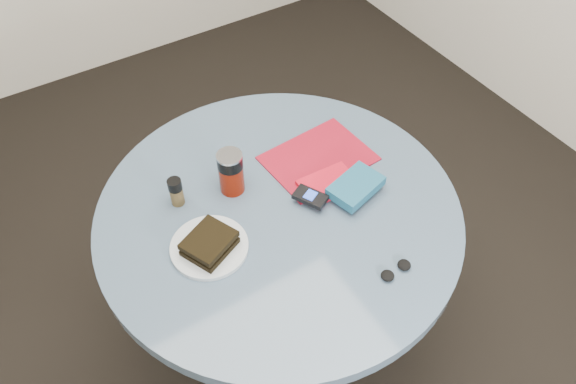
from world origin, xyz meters
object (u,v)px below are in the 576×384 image
table (279,244)px  sandwich (209,243)px  plate (209,247)px  soda_can (231,172)px  red_book (328,184)px  mp3_player (310,197)px  novel (356,187)px  magazine (318,158)px  headphones (396,270)px  pepper_grinder (176,192)px

table → sandwich: bearing=-172.4°
plate → soda_can: (0.15, 0.15, 0.06)m
red_book → mp3_player: 0.08m
table → red_book: size_ratio=6.43×
red_book → novel: (0.05, -0.06, 0.02)m
sandwich → novel: 0.43m
table → soda_can: bearing=118.5°
magazine → table: bearing=-157.1°
red_book → headphones: same height
sandwich → mp3_player: 0.31m
table → plate: 0.28m
table → mp3_player: (0.08, -0.03, 0.19)m
novel → headphones: novel is taller
pepper_grinder → soda_can: bearing=-12.7°
novel → mp3_player: bearing=147.2°
red_book → mp3_player: mp3_player is taller
plate → pepper_grinder: pepper_grinder is taller
plate → pepper_grinder: size_ratio=2.30×
soda_can → red_book: size_ratio=0.85×
mp3_player → table: bearing=160.7°
soda_can → headphones: bearing=-65.7°
pepper_grinder → novel: (0.43, -0.23, -0.01)m
table → mp3_player: bearing=-19.3°
sandwich → red_book: 0.38m
mp3_player → sandwich: bearing=-179.9°
red_book → mp3_player: (-0.08, -0.02, 0.01)m
plate → soda_can: soda_can is taller
magazine → mp3_player: mp3_player is taller
magazine → red_book: size_ratio=1.92×
pepper_grinder → headphones: pepper_grinder is taller
table → headphones: 0.40m
plate → novel: novel is taller
novel → mp3_player: 0.13m
red_book → mp3_player: size_ratio=1.51×
plate → sandwich: (-0.00, -0.01, 0.03)m
sandwich → pepper_grinder: 0.20m
sandwich → mp3_player: (0.31, 0.00, -0.01)m
magazine → pepper_grinder: bearing=167.3°
mp3_player → soda_can: bearing=133.9°
soda_can → headphones: soda_can is taller
table → sandwich: sandwich is taller
red_book → sandwich: bearing=-174.1°
red_book → magazine: bearing=72.6°
soda_can → mp3_player: (0.15, -0.16, -0.04)m
magazine → sandwich: bearing=-166.8°
soda_can → table: bearing=-61.5°
sandwich → novel: bearing=-5.2°
sandwich → soda_can: size_ratio=1.15×
plate → headphones: (0.36, -0.31, 0.00)m
sandwich → pepper_grinder: bearing=90.2°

